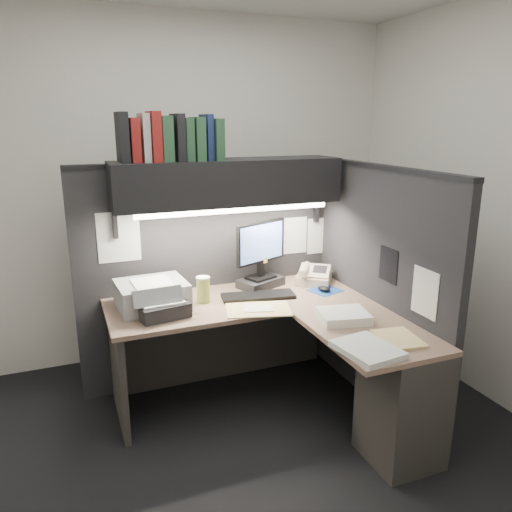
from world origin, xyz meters
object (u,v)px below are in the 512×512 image
monitor (261,261)px  desk (316,366)px  notebook_stack (162,309)px  overhead_shelf (228,182)px  keyboard (258,296)px  printer (152,295)px  telephone (314,276)px  coffee_cup (203,290)px

monitor → desk: bearing=-107.6°
monitor → notebook_stack: bearing=177.7°
overhead_shelf → keyboard: overhead_shelf is taller
printer → notebook_stack: 0.17m
overhead_shelf → telephone: (0.64, -0.06, -0.72)m
overhead_shelf → printer: size_ratio=3.62×
keyboard → notebook_stack: 0.68m
overhead_shelf → coffee_cup: overhead_shelf is taller
keyboard → monitor: bearing=73.3°
desk → monitor: bearing=95.0°
keyboard → notebook_stack: size_ratio=1.66×
coffee_cup → notebook_stack: bearing=-156.0°
notebook_stack → telephone: bearing=11.1°
coffee_cup → telephone: bearing=6.2°
coffee_cup → keyboard: bearing=-8.9°
printer → keyboard: bearing=-10.5°
keyboard → telephone: telephone is taller
overhead_shelf → coffee_cup: 0.75m
monitor → coffee_cup: (-0.48, -0.15, -0.11)m
monitor → printer: bearing=166.2°
notebook_stack → coffee_cup: bearing=24.0°
keyboard → coffee_cup: size_ratio=3.02×
desk → overhead_shelf: 1.33m
printer → notebook_stack: (0.03, -0.16, -0.04)m
printer → notebook_stack: printer is taller
desk → overhead_shelf: (-0.30, 0.75, 1.06)m
coffee_cup → printer: (-0.34, 0.03, 0.00)m
telephone → printer: bearing=-140.6°
desk → notebook_stack: size_ratio=5.69×
desk → telephone: 0.84m
desk → keyboard: size_ratio=3.43×
keyboard → desk: bearing=-62.7°
telephone → notebook_stack: 1.21m
monitor → coffee_cup: size_ratio=2.93×
keyboard → telephone: size_ratio=1.94×
overhead_shelf → printer: bearing=-167.0°
overhead_shelf → notebook_stack: bearing=-151.5°
telephone → overhead_shelf: bearing=-149.6°
desk → coffee_cup: coffee_cup is taller
notebook_stack → keyboard: bearing=6.6°
desk → printer: (-0.87, 0.62, 0.37)m
desk → notebook_stack: notebook_stack is taller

